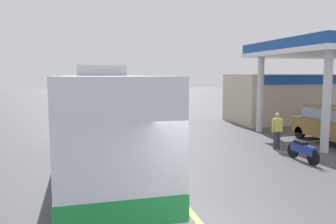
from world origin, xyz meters
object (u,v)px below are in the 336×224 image
at_px(car_trailing_behind_bus, 87,106).
at_px(motorcycle_parked_forecourt, 303,150).
at_px(coach_bus_main, 103,123).
at_px(car_at_pump, 332,123).
at_px(minibus_opposing_lane, 149,101).
at_px(pedestrian_near_pump, 277,129).

bearing_deg(car_trailing_behind_bus, motorcycle_parked_forecourt, -61.98).
xyz_separation_m(coach_bus_main, motorcycle_parked_forecourt, (7.60, -0.56, -1.28)).
height_order(car_at_pump, motorcycle_parked_forecourt, car_at_pump).
bearing_deg(minibus_opposing_lane, motorcycle_parked_forecourt, -74.21).
distance_m(minibus_opposing_lane, motorcycle_parked_forecourt, 12.90).
relative_size(car_at_pump, motorcycle_parked_forecourt, 2.33).
xyz_separation_m(coach_bus_main, minibus_opposing_lane, (4.10, 11.81, -0.25)).
bearing_deg(car_at_pump, motorcycle_parked_forecourt, -144.25).
height_order(car_at_pump, car_trailing_behind_bus, same).
bearing_deg(car_at_pump, coach_bus_main, -169.57).
height_order(coach_bus_main, car_at_pump, coach_bus_main).
xyz_separation_m(minibus_opposing_lane, pedestrian_near_pump, (3.73, -10.27, -0.54)).
bearing_deg(car_trailing_behind_bus, pedestrian_near_pump, -57.39).
bearing_deg(pedestrian_near_pump, coach_bus_main, -168.90).
height_order(minibus_opposing_lane, car_trailing_behind_bus, minibus_opposing_lane).
relative_size(car_at_pump, minibus_opposing_lane, 0.69).
bearing_deg(car_at_pump, pedestrian_near_pump, -171.13).
xyz_separation_m(car_at_pump, pedestrian_near_pump, (-3.42, -0.53, -0.08)).
xyz_separation_m(motorcycle_parked_forecourt, pedestrian_near_pump, (0.23, 2.10, 0.49)).
bearing_deg(coach_bus_main, pedestrian_near_pump, 11.10).
relative_size(car_at_pump, car_trailing_behind_bus, 1.00).
distance_m(coach_bus_main, minibus_opposing_lane, 12.50).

